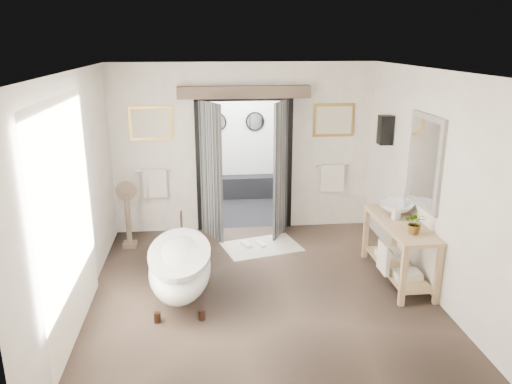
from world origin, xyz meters
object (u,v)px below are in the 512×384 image
Objects in this scene: clawfoot_tub at (180,265)px; vanity at (398,246)px; rug at (262,247)px; basin at (396,209)px.

vanity is at bearing 3.00° from clawfoot_tub.
clawfoot_tub is 1.97m from rug.
rug is at bearing 143.13° from vanity.
clawfoot_tub reaches higher than vanity.
clawfoot_tub is 1.13× the size of vanity.
basin is (1.81, -1.00, 0.93)m from rug.
vanity is 3.15× the size of basin.
basin is (3.06, 0.47, 0.51)m from clawfoot_tub.
rug is 2.36× the size of basin.
basin reaches higher than clawfoot_tub.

